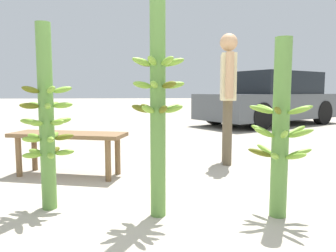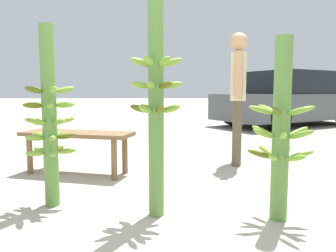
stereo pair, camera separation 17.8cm
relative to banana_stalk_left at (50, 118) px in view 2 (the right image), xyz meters
name	(u,v)px [view 2 (the right image)]	position (x,y,z in m)	size (l,w,h in m)	color
ground_plane	(163,223)	(0.87, -0.36, -0.69)	(80.00, 80.00, 0.00)	#A89E8C
banana_stalk_left	(50,118)	(0.00, 0.00, 0.00)	(0.39, 0.39, 1.39)	#5B8C3D
banana_stalk_center	(156,94)	(0.82, -0.22, 0.19)	(0.38, 0.38, 1.72)	#5B8C3D
banana_stalk_right	(281,130)	(1.68, -0.31, -0.06)	(0.46, 0.45, 1.26)	#5B8C3D
vendor_person	(238,86)	(1.77, 1.42, 0.26)	(0.25, 0.58, 1.58)	brown
market_bench	(77,139)	(-0.06, 1.00, -0.31)	(1.27, 0.70, 0.46)	brown
parked_car	(290,100)	(4.25, 6.08, -0.01)	(4.33, 3.40, 1.40)	#4C5156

